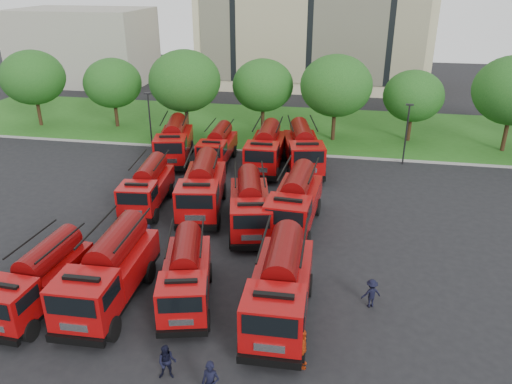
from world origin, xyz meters
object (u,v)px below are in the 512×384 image
fire_truck_3 (280,286)px  fire_truck_4 (148,186)px  fire_truck_5 (202,187)px  fire_truck_11 (303,149)px  fire_truck_1 (109,271)px  fire_truck_2 (186,274)px  fire_truck_10 (266,149)px  firefighter_5 (274,250)px  firefighter_4 (150,249)px  firefighter_3 (370,306)px  fire_truck_9 (218,146)px  fire_truck_6 (250,205)px  fire_truck_0 (39,279)px  fire_truck_7 (295,201)px  fire_truck_8 (174,141)px  firefighter_2 (301,366)px  firefighter_1 (168,377)px

fire_truck_3 → fire_truck_4: bearing=134.5°
fire_truck_5 → fire_truck_11: (5.84, 8.88, 0.02)m
fire_truck_1 → fire_truck_2: fire_truck_1 is taller
fire_truck_3 → fire_truck_10: size_ratio=1.01×
firefighter_5 → fire_truck_2: bearing=80.7°
fire_truck_10 → firefighter_4: bearing=-109.2°
fire_truck_2 → fire_truck_10: bearing=73.4°
firefighter_3 → fire_truck_10: bearing=-88.1°
fire_truck_3 → fire_truck_9: fire_truck_3 is taller
fire_truck_6 → firefighter_4: (-5.25, -3.68, -1.59)m
fire_truck_0 → fire_truck_7: size_ratio=0.88×
fire_truck_0 → fire_truck_1: size_ratio=0.88×
fire_truck_9 → fire_truck_10: (4.15, -0.54, 0.22)m
fire_truck_0 → fire_truck_3: size_ratio=0.88×
fire_truck_1 → fire_truck_2: (3.56, 0.73, -0.24)m
firefighter_5 → fire_truck_1: bearing=64.5°
fire_truck_7 → fire_truck_8: 15.13m
fire_truck_5 → firefighter_5: fire_truck_5 is taller
fire_truck_6 → fire_truck_10: bearing=81.2°
fire_truck_0 → fire_truck_2: size_ratio=0.98×
firefighter_4 → firefighter_5: (7.12, 1.19, 0.00)m
fire_truck_0 → firefighter_3: bearing=13.2°
fire_truck_0 → fire_truck_10: fire_truck_10 is taller
fire_truck_4 → fire_truck_5: 3.81m
fire_truck_5 → firefighter_3: size_ratio=5.22×
fire_truck_8 → fire_truck_11: size_ratio=0.96×
fire_truck_4 → fire_truck_6: (7.39, -1.79, 0.10)m
firefighter_2 → firefighter_3: bearing=-30.2°
fire_truck_8 → firefighter_1: size_ratio=4.92×
fire_truck_8 → fire_truck_1: bearing=-92.0°
fire_truck_0 → firefighter_4: size_ratio=4.12×
fire_truck_3 → firefighter_1: (-3.83, -4.60, -1.71)m
fire_truck_3 → firefighter_2: bearing=-68.0°
fire_truck_0 → fire_truck_7: 15.12m
fire_truck_5 → firefighter_3: 13.99m
fire_truck_5 → firefighter_5: size_ratio=4.69×
fire_truck_3 → fire_truck_9: 20.81m
firefighter_1 → firefighter_3: firefighter_1 is taller
fire_truck_6 → firefighter_2: (4.33, -11.43, -1.59)m
fire_truck_2 → firefighter_1: 5.34m
fire_truck_5 → firefighter_2: 15.60m
fire_truck_5 → fire_truck_6: fire_truck_5 is taller
fire_truck_10 → fire_truck_11: size_ratio=0.94×
fire_truck_11 → firefighter_1: (-3.07, -23.76, -1.72)m
fire_truck_3 → firefighter_5: 6.23m
fire_truck_0 → firefighter_1: (7.53, -3.44, -1.48)m
fire_truck_3 → firefighter_1: fire_truck_3 is taller
firefighter_3 → fire_truck_9: bearing=-78.6°
fire_truck_8 → firefighter_2: (12.90, -22.31, -1.66)m
fire_truck_9 → firefighter_5: size_ratio=3.91×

